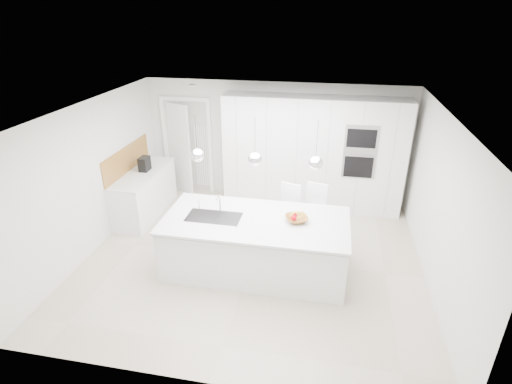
% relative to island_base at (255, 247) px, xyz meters
% --- Properties ---
extents(floor, '(5.50, 5.50, 0.00)m').
position_rel_island_base_xyz_m(floor, '(-0.10, 0.30, -0.43)').
color(floor, '#BFB09B').
rests_on(floor, ground).
extents(wall_back, '(5.50, 0.00, 5.50)m').
position_rel_island_base_xyz_m(wall_back, '(-0.10, 2.80, 0.82)').
color(wall_back, silver).
rests_on(wall_back, ground).
extents(wall_left, '(0.00, 5.00, 5.00)m').
position_rel_island_base_xyz_m(wall_left, '(-2.85, 0.30, 0.82)').
color(wall_left, silver).
rests_on(wall_left, ground).
extents(ceiling, '(5.50, 5.50, 0.00)m').
position_rel_island_base_xyz_m(ceiling, '(-0.10, 0.30, 2.07)').
color(ceiling, white).
rests_on(ceiling, wall_back).
extents(tall_cabinets, '(3.60, 0.60, 2.30)m').
position_rel_island_base_xyz_m(tall_cabinets, '(0.70, 2.50, 0.72)').
color(tall_cabinets, white).
rests_on(tall_cabinets, floor).
extents(oven_stack, '(0.62, 0.04, 1.05)m').
position_rel_island_base_xyz_m(oven_stack, '(1.60, 2.19, 0.92)').
color(oven_stack, '#A5A5A8').
rests_on(oven_stack, tall_cabinets).
extents(doorway_frame, '(1.11, 0.08, 2.13)m').
position_rel_island_base_xyz_m(doorway_frame, '(-2.05, 2.77, 0.59)').
color(doorway_frame, white).
rests_on(doorway_frame, floor).
extents(hallway_door, '(0.76, 0.38, 2.00)m').
position_rel_island_base_xyz_m(hallway_door, '(-2.30, 2.72, 0.57)').
color(hallway_door, white).
rests_on(hallway_door, floor).
extents(radiator, '(0.32, 0.04, 1.40)m').
position_rel_island_base_xyz_m(radiator, '(-1.73, 2.76, 0.42)').
color(radiator, white).
rests_on(radiator, floor).
extents(left_base_cabinets, '(0.60, 1.80, 0.86)m').
position_rel_island_base_xyz_m(left_base_cabinets, '(-2.55, 1.50, 0.00)').
color(left_base_cabinets, white).
rests_on(left_base_cabinets, floor).
extents(left_worktop, '(0.62, 1.82, 0.04)m').
position_rel_island_base_xyz_m(left_worktop, '(-2.55, 1.50, 0.45)').
color(left_worktop, silver).
rests_on(left_worktop, left_base_cabinets).
extents(oak_backsplash, '(0.02, 1.80, 0.50)m').
position_rel_island_base_xyz_m(oak_backsplash, '(-2.84, 1.50, 0.72)').
color(oak_backsplash, '#9F6E31').
rests_on(oak_backsplash, wall_left).
extents(island_base, '(2.80, 1.20, 0.86)m').
position_rel_island_base_xyz_m(island_base, '(0.00, 0.00, 0.00)').
color(island_base, white).
rests_on(island_base, floor).
extents(island_worktop, '(2.84, 1.40, 0.04)m').
position_rel_island_base_xyz_m(island_worktop, '(0.00, 0.05, 0.45)').
color(island_worktop, silver).
rests_on(island_worktop, island_base).
extents(island_sink, '(0.84, 0.44, 0.18)m').
position_rel_island_base_xyz_m(island_sink, '(-0.65, -0.00, 0.39)').
color(island_sink, '#3F3F42').
rests_on(island_sink, island_worktop).
extents(island_tap, '(0.02, 0.02, 0.30)m').
position_rel_island_base_xyz_m(island_tap, '(-0.60, 0.20, 0.62)').
color(island_tap, white).
rests_on(island_tap, island_worktop).
extents(pendant_left, '(0.20, 0.20, 0.20)m').
position_rel_island_base_xyz_m(pendant_left, '(-0.85, -0.00, 1.47)').
color(pendant_left, white).
rests_on(pendant_left, ceiling).
extents(pendant_mid, '(0.20, 0.20, 0.20)m').
position_rel_island_base_xyz_m(pendant_mid, '(-0.00, -0.00, 1.47)').
color(pendant_mid, white).
rests_on(pendant_mid, ceiling).
extents(pendant_right, '(0.20, 0.20, 0.20)m').
position_rel_island_base_xyz_m(pendant_right, '(0.85, -0.00, 1.47)').
color(pendant_right, white).
rests_on(pendant_right, ceiling).
extents(fruit_bowl, '(0.43, 0.43, 0.08)m').
position_rel_island_base_xyz_m(fruit_bowl, '(0.62, 0.11, 0.51)').
color(fruit_bowl, '#9F6E31').
rests_on(fruit_bowl, island_worktop).
extents(espresso_machine, '(0.17, 0.26, 0.28)m').
position_rel_island_base_xyz_m(espresso_machine, '(-2.53, 1.60, 0.61)').
color(espresso_machine, black).
rests_on(espresso_machine, left_worktop).
extents(bar_stool_left, '(0.51, 0.61, 1.14)m').
position_rel_island_base_xyz_m(bar_stool_left, '(0.44, 0.79, 0.14)').
color(bar_stool_left, white).
rests_on(bar_stool_left, floor).
extents(bar_stool_right, '(0.49, 0.60, 1.15)m').
position_rel_island_base_xyz_m(bar_stool_right, '(0.88, 0.85, 0.15)').
color(bar_stool_right, white).
rests_on(bar_stool_right, floor).
extents(apple_a, '(0.09, 0.09, 0.09)m').
position_rel_island_base_xyz_m(apple_a, '(0.58, 0.07, 0.54)').
color(apple_a, '#C60010').
rests_on(apple_a, fruit_bowl).
extents(apple_b, '(0.09, 0.09, 0.09)m').
position_rel_island_base_xyz_m(apple_b, '(0.58, 0.14, 0.54)').
color(apple_b, '#C60010').
rests_on(apple_b, fruit_bowl).
extents(banana_bunch, '(0.22, 0.16, 0.19)m').
position_rel_island_base_xyz_m(banana_bunch, '(0.62, 0.11, 0.58)').
color(banana_bunch, yellow).
rests_on(banana_bunch, fruit_bowl).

